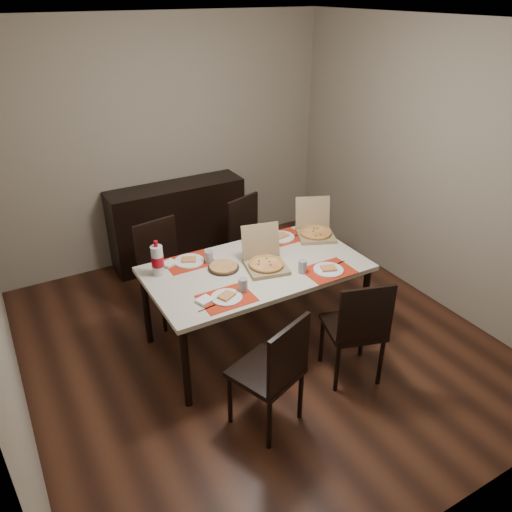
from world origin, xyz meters
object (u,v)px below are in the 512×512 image
soda_bottle (158,260)px  chair_near_right (357,326)px  sideboard (178,223)px  chair_far_left (164,266)px  dining_table (256,273)px  dip_bowl (258,251)px  chair_near_left (274,370)px  chair_far_right (252,238)px  pizza_box_center (265,261)px

soda_bottle → chair_near_right: bearing=-43.5°
sideboard → chair_far_left: 1.09m
sideboard → dining_table: bearing=-89.6°
dining_table → dip_bowl: bearing=55.3°
chair_near_right → soda_bottle: bearing=136.5°
chair_near_left → chair_far_right: same height
sideboard → dining_table: sideboard is taller
chair_near_right → chair_far_left: (-0.95, 1.62, 0.00)m
chair_far_right → chair_near_right: bearing=-91.3°
soda_bottle → pizza_box_center: bearing=-22.1°
chair_near_right → dining_table: bearing=117.2°
chair_near_right → chair_far_right: bearing=88.7°
chair_near_right → dip_bowl: (-0.28, 1.03, 0.25)m
pizza_box_center → soda_bottle: bearing=157.9°
sideboard → chair_near_right: (0.44, -2.58, 0.06)m
dip_bowl → soda_bottle: 0.90m
chair_near_right → soda_bottle: (-1.17, 1.11, 0.37)m
chair_near_left → pizza_box_center: pizza_box_center is taller
dining_table → chair_far_right: 1.03m
chair_near_right → chair_far_right: same height
dip_bowl → chair_far_left: bearing=138.8°
sideboard → chair_near_right: bearing=-80.4°
chair_far_right → pizza_box_center: pizza_box_center is taller
chair_far_left → dip_bowl: 0.93m
chair_near_right → chair_far_left: bearing=120.5°
sideboard → chair_far_right: (0.48, -0.85, 0.06)m
pizza_box_center → chair_near_left: bearing=-117.0°
chair_near_right → pizza_box_center: bearing=114.8°
pizza_box_center → dining_table: bearing=145.2°
sideboard → pizza_box_center: bearing=-87.6°
sideboard → dip_bowl: 1.58m
dining_table → chair_far_right: chair_far_right is taller
pizza_box_center → chair_near_right: bearing=-65.2°
sideboard → chair_far_left: (-0.52, -0.96, 0.06)m
chair_near_left → pizza_box_center: (0.45, 0.88, 0.29)m
chair_far_right → pizza_box_center: (-0.40, -0.95, 0.29)m
chair_far_left → pizza_box_center: pizza_box_center is taller
dip_bowl → sideboard: bearing=95.8°
sideboard → dining_table: 1.77m
sideboard → soda_bottle: (-0.73, -1.47, 0.43)m
dining_table → chair_near_right: 0.94m
dip_bowl → soda_bottle: soda_bottle is taller
sideboard → chair_far_left: chair_far_left is taller
chair_near_left → soda_bottle: soda_bottle is taller
soda_bottle → sideboard: bearing=63.6°
dining_table → pizza_box_center: pizza_box_center is taller
chair_near_right → soda_bottle: size_ratio=3.11×
dining_table → chair_far_left: bearing=123.6°
chair_far_left → dip_bowl: size_ratio=8.56×
chair_far_left → chair_near_left: bearing=-85.2°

